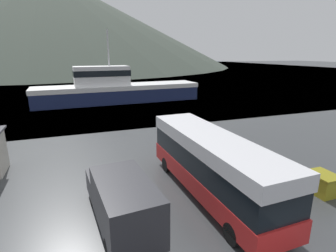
# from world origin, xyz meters

# --- Properties ---
(water_surface) EXTENTS (240.00, 240.00, 0.00)m
(water_surface) POSITION_xyz_m (0.00, 140.55, 0.00)
(water_surface) COLOR #475B6B
(water_surface) RESTS_ON ground
(hill_backdrop) EXTENTS (199.81, 199.81, 49.96)m
(hill_backdrop) POSITION_xyz_m (-16.88, 165.41, 24.98)
(hill_backdrop) COLOR #424C42
(hill_backdrop) RESTS_ON ground
(tour_bus) EXTENTS (2.79, 10.17, 3.27)m
(tour_bus) POSITION_xyz_m (0.16, 7.12, 1.84)
(tour_bus) COLOR red
(tour_bus) RESTS_ON ground
(delivery_van) EXTENTS (2.57, 6.09, 2.32)m
(delivery_van) POSITION_xyz_m (-4.62, 6.15, 1.23)
(delivery_van) COLOR #2D2D33
(delivery_van) RESTS_ON ground
(fishing_boat) EXTENTS (24.64, 5.96, 10.47)m
(fishing_boat) POSITION_xyz_m (-0.20, 36.06, 2.02)
(fishing_boat) COLOR #19234C
(fishing_boat) RESTS_ON water_surface
(storage_bin) EXTENTS (1.24, 1.54, 1.11)m
(storage_bin) POSITION_xyz_m (5.84, 5.25, 0.57)
(storage_bin) COLOR olive
(storage_bin) RESTS_ON ground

